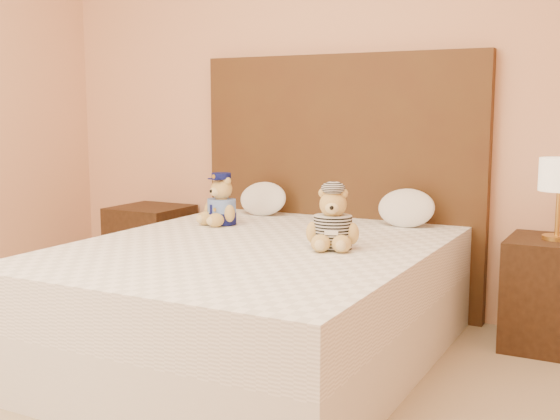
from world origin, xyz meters
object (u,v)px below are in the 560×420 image
Objects in this scene: lamp at (560,179)px; teddy_prisoner at (333,218)px; nightstand_left at (151,248)px; pillow_left at (263,197)px; nightstand_right at (553,294)px; bed at (255,301)px; pillow_right at (406,206)px; teddy_police at (222,199)px.

teddy_prisoner is at bearing -140.53° from lamp.
nightstand_left is 0.92m from pillow_left.
teddy_prisoner is (-0.88, -0.73, 0.42)m from nightstand_right.
teddy_prisoner is at bearing 11.47° from bed.
teddy_prisoner reaches higher than pillow_right.
nightstand_right is 1.38× the size of lamp.
teddy_prisoner is (0.82, -0.34, 0.00)m from teddy_police.
teddy_prisoner reaches higher than nightstand_left.
pillow_right reaches higher than nightstand_right.
teddy_police reaches higher than nightstand_right.
bed and nightstand_right have the same top height.
pillow_right reaches higher than bed.
lamp is 1.40× the size of teddy_prisoner.
nightstand_left is (-1.25, 0.80, -0.00)m from bed.
lamp is (1.25, 0.80, 0.57)m from bed.
teddy_police reaches higher than nightstand_left.
pillow_right is (1.72, 0.03, 0.39)m from nightstand_left.
nightstand_right is 1.71m from pillow_left.
bed is 3.64× the size of nightstand_left.
pillow_left reaches higher than nightstand_left.
lamp reaches higher than nightstand_right.
pillow_left is (-1.67, 0.03, -0.19)m from lamp.
teddy_prisoner reaches higher than bed.
pillow_right is (0.47, 0.83, 0.39)m from bed.
bed is 7.08× the size of teddy_police.
pillow_left is 0.89m from pillow_right.
pillow_right is at bearing 177.78° from lamp.
teddy_prisoner is at bearing -4.73° from teddy_police.
nightstand_left is at bearing 171.99° from teddy_police.
pillow_right reaches higher than nightstand_left.
nightstand_right is at bearing -2.22° from pillow_right.
bed is 1.03m from pillow_right.
lamp is (-0.00, 0.00, 0.57)m from nightstand_right.
lamp is (2.50, 0.00, 0.57)m from nightstand_left.
nightstand_right is at bearing 30.62° from teddy_police.
pillow_right is at bearing 60.23° from bed.
teddy_police is at bearing 138.77° from teddy_prisoner.
nightstand_right is 1.21m from teddy_prisoner.
teddy_prisoner is (-0.88, -0.73, -0.16)m from lamp.
teddy_police is at bearing 137.25° from bed.
bed is at bearing -147.38° from nightstand_right.
nightstand_right is 1.80× the size of pillow_left.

